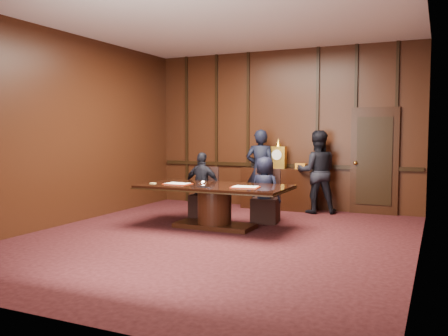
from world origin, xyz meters
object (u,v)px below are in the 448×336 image
object	(u,v)px
sideboard	(278,187)
witness_right	(317,172)
signatory_left	(202,185)
witness_left	(260,169)
conference_table	(214,199)
signatory_right	(265,190)

from	to	relation	value
sideboard	witness_right	world-z (taller)	witness_right
signatory_left	sideboard	bearing A→B (deg)	-123.36
signatory_left	witness_left	bearing A→B (deg)	-115.62
sideboard	witness_left	xyz separation A→B (m)	(-0.36, -0.16, 0.39)
sideboard	signatory_left	size ratio (longest dim) A/B	1.24
sideboard	conference_table	bearing A→B (deg)	-98.61
witness_left	sideboard	bearing A→B (deg)	-167.66
conference_table	signatory_right	world-z (taller)	signatory_right
signatory_left	witness_right	world-z (taller)	witness_right
sideboard	witness_left	distance (m)	0.55
signatory_left	witness_right	distance (m)	2.44
sideboard	signatory_right	world-z (taller)	sideboard
witness_left	signatory_left	bearing A→B (deg)	54.26
sideboard	conference_table	distance (m)	2.48
conference_table	witness_right	size ratio (longest dim) A/B	1.52
sideboard	conference_table	xyz separation A→B (m)	(-0.37, -2.45, 0.02)
witness_right	sideboard	bearing A→B (deg)	-29.65
witness_left	signatory_right	bearing A→B (deg)	101.32
witness_left	witness_right	distance (m)	1.26
sideboard	witness_right	distance (m)	0.99
signatory_left	witness_right	size ratio (longest dim) A/B	0.75
conference_table	witness_left	xyz separation A→B (m)	(0.01, 2.29, 0.37)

